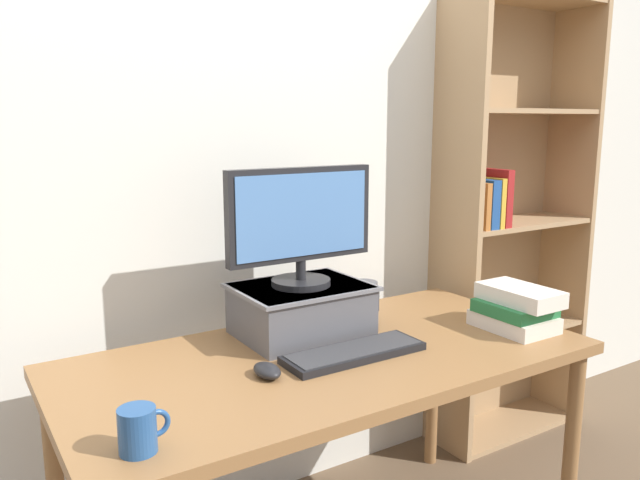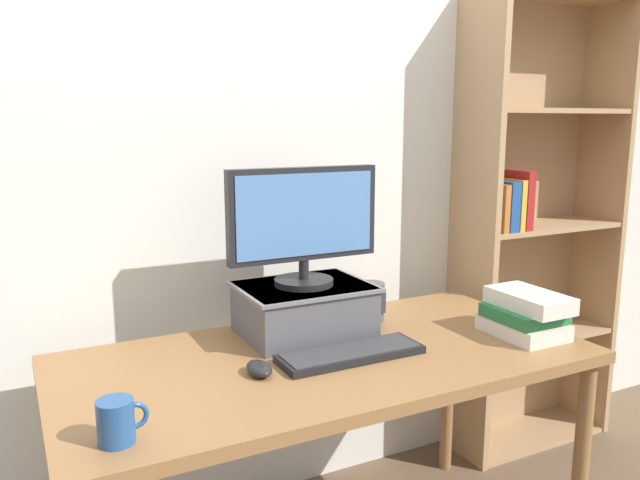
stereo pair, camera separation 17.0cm
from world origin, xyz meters
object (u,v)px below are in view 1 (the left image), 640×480
Objects in this scene: keyboard at (354,353)px; coffee_mug at (139,430)px; book_stack at (516,309)px; riser_box at (301,308)px; computer_monitor at (301,222)px; desk_speaker at (364,300)px; desk at (329,376)px; computer_mouse at (267,371)px; bookshelf_unit at (507,222)px.

coffee_mug reaches higher than keyboard.
riser_box is at bearing 151.93° from book_stack.
computer_monitor is 0.40m from desk_speaker.
book_stack is 1.29m from coffee_mug.
riser_box is at bearing 84.84° from desk.
desk_speaker is at bearing 135.18° from book_stack.
bookshelf_unit is at bearing 17.55° from computer_mouse.
desk is 0.48m from computer_monitor.
bookshelf_unit reaches higher than riser_box.
computer_mouse reaches higher than desk.
computer_mouse is (-1.44, -0.45, -0.22)m from bookshelf_unit.
computer_monitor is at bearing 84.80° from desk.
desk is 14.10× the size of coffee_mug.
computer_mouse is at bearing -135.75° from riser_box.
book_stack is at bearing -5.75° from computer_mouse.
bookshelf_unit is 3.86× the size of computer_monitor.
desk is 3.12× the size of computer_monitor.
bookshelf_unit is at bearing 21.69° from keyboard.
computer_monitor is at bearing -174.77° from desk_speaker.
desk_speaker is (-0.36, 0.36, -0.00)m from book_stack.
computer_monitor is 4.52× the size of coffee_mug.
computer_mouse reaches higher than keyboard.
desk_speaker is (0.24, 0.27, 0.05)m from keyboard.
riser_box is 0.27m from desk_speaker.
desk_speaker is at bearing 27.00° from coffee_mug.
bookshelf_unit is 14.57× the size of desk_speaker.
desk is 0.81× the size of bookshelf_unit.
riser_box is 0.96× the size of keyboard.
book_stack is (-0.56, -0.54, -0.17)m from bookshelf_unit.
bookshelf_unit reaches higher than desk_speaker.
book_stack is at bearing 5.04° from coffee_mug.
coffee_mug is 0.84× the size of desk_speaker.
desk_speaker is (0.52, 0.27, 0.05)m from computer_mouse.
bookshelf_unit reaches higher than computer_monitor.
desk_speaker is at bearing 4.92° from riser_box.
coffee_mug is (-1.84, -0.66, -0.19)m from bookshelf_unit.
computer_monitor reaches higher than book_stack.
book_stack is 0.51m from desk_speaker.
keyboard is 1.63× the size of book_stack.
computer_monitor is at bearing 97.23° from keyboard.
bookshelf_unit is at bearing 10.08° from computer_monitor.
desk is 0.11m from keyboard.
riser_box is 3.99× the size of computer_mouse.
computer_monitor is 1.15× the size of keyboard.
computer_monitor is (-1.19, -0.21, 0.13)m from bookshelf_unit.
computer_mouse is at bearing -135.92° from computer_monitor.
desk_speaker is (-0.92, -0.19, -0.17)m from bookshelf_unit.
desk is at bearing 128.85° from keyboard.
computer_mouse is 0.45m from coffee_mug.
computer_mouse is (-0.25, -0.25, -0.07)m from riser_box.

